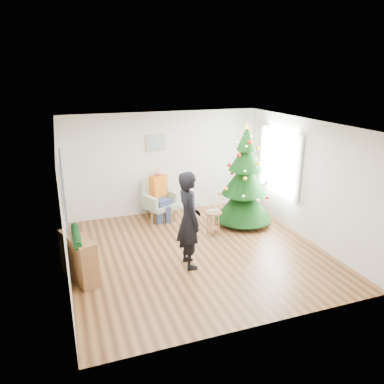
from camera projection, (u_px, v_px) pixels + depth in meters
name	position (u px, v px, depth m)	size (l,w,h in m)	color
floor	(197.00, 252.00, 7.69)	(5.00, 5.00, 0.00)	brown
ceiling	(198.00, 125.00, 6.89)	(5.00, 5.00, 0.00)	white
wall_back	(163.00, 163.00, 9.53)	(5.00, 5.00, 0.00)	silver
wall_front	(262.00, 245.00, 5.05)	(5.00, 5.00, 0.00)	silver
wall_left	(63.00, 207.00, 6.49)	(5.00, 5.00, 0.00)	silver
wall_right	(306.00, 180.00, 8.08)	(5.00, 5.00, 0.00)	silver
window_panel	(280.00, 161.00, 8.91)	(0.04, 1.30, 1.40)	white
curtains	(279.00, 161.00, 8.90)	(0.05, 1.75, 1.50)	white
christmas_tree	(245.00, 180.00, 8.80)	(1.36, 1.36, 2.45)	#3F2816
stool	(213.00, 223.00, 8.40)	(0.37, 0.37, 0.56)	brown
laptop	(213.00, 211.00, 8.31)	(0.31, 0.20, 0.02)	silver
armchair	(159.00, 204.00, 9.33)	(0.92, 0.91, 1.00)	#9BAE8C
seated_person	(160.00, 193.00, 9.21)	(0.54, 0.68, 1.31)	navy
standing_man	(189.00, 220.00, 6.89)	(0.67, 0.44, 1.85)	black
game_controller	(200.00, 204.00, 6.83)	(0.04, 0.13, 0.04)	white
console	(79.00, 257.00, 6.61)	(0.30, 1.00, 0.80)	brown
garland	(76.00, 236.00, 6.48)	(0.14, 0.14, 0.90)	black
tapestry	(63.00, 188.00, 6.69)	(0.03, 1.50, 1.15)	black
framed_picture	(155.00, 143.00, 9.26)	(0.52, 0.05, 0.42)	tan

